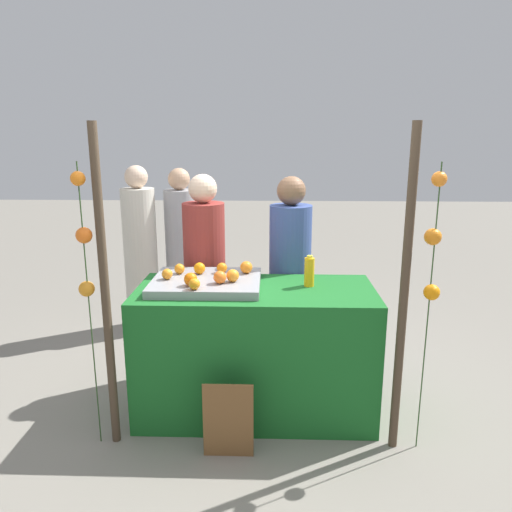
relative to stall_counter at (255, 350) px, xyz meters
name	(u,v)px	position (x,y,z in m)	size (l,w,h in m)	color
ground_plane	(255,408)	(0.00, 0.00, -0.47)	(24.00, 24.00, 0.00)	gray
stall_counter	(255,350)	(0.00, 0.00, 0.00)	(1.69, 0.75, 0.95)	#196023
orange_tray	(207,282)	(-0.35, 0.04, 0.50)	(0.76, 0.62, 0.06)	gray
orange_0	(194,284)	(-0.40, -0.22, 0.57)	(0.08, 0.08, 0.08)	orange
orange_1	(167,274)	(-0.62, 0.01, 0.57)	(0.08, 0.08, 0.08)	orange
orange_2	(220,277)	(-0.24, -0.08, 0.58)	(0.09, 0.09, 0.09)	orange
orange_3	(179,269)	(-0.56, 0.15, 0.57)	(0.08, 0.08, 0.08)	orange
orange_4	(246,267)	(-0.07, 0.18, 0.58)	(0.09, 0.09, 0.09)	orange
orange_5	(233,276)	(-0.16, -0.03, 0.58)	(0.09, 0.09, 0.09)	orange
orange_6	(222,268)	(-0.25, 0.18, 0.57)	(0.08, 0.08, 0.08)	orange
orange_7	(191,279)	(-0.43, -0.14, 0.58)	(0.09, 0.09, 0.09)	orange
orange_8	(199,268)	(-0.42, 0.16, 0.58)	(0.09, 0.09, 0.09)	orange
juice_bottle	(309,272)	(0.38, 0.08, 0.58)	(0.07, 0.07, 0.23)	#F5AC16
chalkboard_sign	(228,421)	(-0.15, -0.55, -0.23)	(0.32, 0.03, 0.52)	brown
vendor_left	(205,284)	(-0.44, 0.58, 0.32)	(0.34, 0.34, 1.70)	maroon
vendor_right	(290,287)	(0.26, 0.55, 0.31)	(0.34, 0.34, 1.69)	#384C8C
crowd_person_0	(182,253)	(-0.85, 1.75, 0.31)	(0.34, 0.34, 1.68)	#99999E
crowd_person_1	(141,254)	(-1.25, 1.59, 0.32)	(0.34, 0.34, 1.71)	beige
canopy_post_left	(105,293)	(-0.92, -0.42, 0.57)	(0.06, 0.06, 2.08)	#473828
canopy_post_right	(404,296)	(0.92, -0.42, 0.57)	(0.06, 0.06, 2.08)	#473828
garland_strand_left	(84,244)	(-1.02, -0.44, 0.88)	(0.11, 0.10, 1.85)	#2D4C23
garland_strand_right	(434,245)	(1.08, -0.42, 0.89)	(0.12, 0.12, 1.85)	#2D4C23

